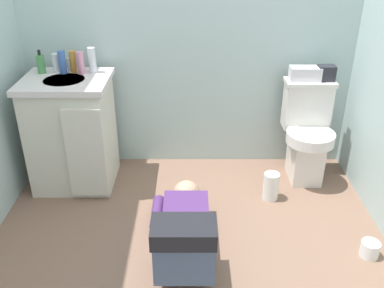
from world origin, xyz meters
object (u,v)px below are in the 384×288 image
(bottle_clear, at_px, (93,60))
(bottle_white, at_px, (57,63))
(paper_towel_roll, at_px, (272,186))
(toilet_paper_roll, at_px, (371,249))
(faucet, at_px, (70,65))
(person_plumber, at_px, (185,232))
(soap_dispenser, at_px, (42,64))
(bottle_blue, at_px, (63,62))
(toilet, at_px, (308,133))
(tissue_box, at_px, (306,74))
(bottle_amber, at_px, (74,62))
(vanity_cabinet, at_px, (73,132))
(toiletry_bag, at_px, (327,73))
(bottle_pink, at_px, (81,63))

(bottle_clear, bearing_deg, bottle_white, 175.78)
(paper_towel_roll, bearing_deg, toilet_paper_roll, -50.76)
(faucet, relative_size, person_plumber, 0.09)
(soap_dispenser, relative_size, bottle_clear, 0.94)
(bottle_blue, xyz_separation_m, bottle_clear, (0.20, 0.03, 0.01))
(toilet, bearing_deg, toilet_paper_roll, -78.26)
(soap_dispenser, xyz_separation_m, bottle_white, (0.10, 0.04, -0.00))
(tissue_box, xyz_separation_m, bottle_clear, (-1.52, -0.03, 0.11))
(paper_towel_roll, bearing_deg, bottle_amber, 164.87)
(faucet, xyz_separation_m, tissue_box, (1.69, 0.03, -0.07))
(tissue_box, height_order, bottle_white, bottle_white)
(vanity_cabinet, bearing_deg, person_plumber, -45.35)
(person_plumber, xyz_separation_m, toiletry_bag, (1.01, 1.01, 0.63))
(person_plumber, distance_m, tissue_box, 1.47)
(bottle_white, bearing_deg, faucet, -11.28)
(bottle_amber, bearing_deg, toilet, -2.00)
(toiletry_bag, distance_m, bottle_clear, 1.68)
(toiletry_bag, relative_size, bottle_pink, 0.79)
(vanity_cabinet, xyz_separation_m, toilet_paper_roll, (1.92, -0.84, -0.37))
(toiletry_bag, relative_size, toilet_paper_roll, 1.13)
(toiletry_bag, xyz_separation_m, soap_dispenser, (-2.03, -0.05, 0.08))
(tissue_box, relative_size, bottle_pink, 1.40)
(vanity_cabinet, distance_m, paper_towel_roll, 1.49)
(vanity_cabinet, distance_m, bottle_pink, 0.50)
(faucet, distance_m, toiletry_bag, 1.84)
(toilet, xyz_separation_m, vanity_cabinet, (-1.73, -0.08, 0.05))
(bottle_amber, height_order, toilet_paper_roll, bottle_amber)
(toilet, relative_size, faucet, 7.50)
(bottle_white, xyz_separation_m, bottle_clear, (0.26, -0.02, 0.02))
(paper_towel_roll, bearing_deg, bottle_clear, 163.24)
(bottle_blue, bearing_deg, bottle_pink, -4.33)
(vanity_cabinet, height_order, bottle_clear, bottle_clear)
(soap_dispenser, relative_size, toilet_paper_roll, 1.51)
(bottle_amber, bearing_deg, toilet_paper_roll, -27.38)
(toilet, relative_size, toiletry_bag, 6.05)
(faucet, xyz_separation_m, soap_dispenser, (-0.19, -0.02, 0.02))
(toilet, distance_m, tissue_box, 0.44)
(vanity_cabinet, xyz_separation_m, toiletry_bag, (1.84, 0.17, 0.39))
(faucet, height_order, person_plumber, faucet)
(tissue_box, bearing_deg, toilet, -63.57)
(faucet, height_order, bottle_amber, bottle_amber)
(paper_towel_roll, bearing_deg, toiletry_bag, 45.35)
(faucet, height_order, tissue_box, faucet)
(bottle_blue, relative_size, paper_towel_roll, 0.80)
(toiletry_bag, distance_m, soap_dispenser, 2.03)
(person_plumber, bearing_deg, toilet, 45.37)
(soap_dispenser, bearing_deg, paper_towel_roll, -12.55)
(bottle_white, height_order, bottle_clear, bottle_clear)
(toiletry_bag, bearing_deg, toilet, -139.23)
(bottle_white, bearing_deg, bottle_clear, -4.22)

